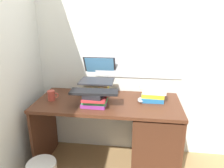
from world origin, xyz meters
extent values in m
plane|color=#9E7A4C|center=(0.00, 0.00, 0.00)|extent=(6.00, 6.00, 0.00)
cube|color=silver|center=(0.00, 0.35, 1.30)|extent=(6.00, 0.05, 2.60)
cube|color=silver|center=(0.27, 0.32, 1.27)|extent=(0.90, 0.01, 0.80)
cube|color=silver|center=(-0.81, 0.00, 1.30)|extent=(0.05, 6.00, 2.60)
cube|color=#4C2819|center=(0.00, 0.00, 0.71)|extent=(1.36, 0.60, 0.03)
cube|color=#4C2819|center=(-0.67, 0.00, 0.35)|extent=(0.02, 0.55, 0.69)
cube|color=#4C2819|center=(0.67, 0.00, 0.35)|extent=(0.02, 0.55, 0.69)
cube|color=#442416|center=(0.45, -0.03, 0.35)|extent=(0.41, 0.51, 0.66)
cube|color=#8C338C|center=(-0.12, 0.12, 0.74)|extent=(0.19, 0.17, 0.03)
cube|color=beige|center=(-0.13, 0.12, 0.77)|extent=(0.22, 0.15, 0.03)
cube|color=yellow|center=(-0.12, 0.13, 0.80)|extent=(0.20, 0.20, 0.04)
cube|color=beige|center=(-0.13, 0.11, 0.83)|extent=(0.17, 0.13, 0.02)
cube|color=gray|center=(-0.13, 0.11, 0.86)|extent=(0.24, 0.17, 0.03)
cube|color=#8C338C|center=(-0.11, -0.13, 0.74)|extent=(0.22, 0.14, 0.03)
cube|color=#338C4C|center=(-0.10, -0.13, 0.77)|extent=(0.22, 0.13, 0.04)
cube|color=#B22D33|center=(-0.10, -0.13, 0.80)|extent=(0.21, 0.19, 0.02)
cube|color=black|center=(-0.11, -0.12, 0.83)|extent=(0.18, 0.17, 0.04)
cube|color=#2672B2|center=(0.42, 0.07, 0.74)|extent=(0.21, 0.16, 0.04)
cube|color=yellow|center=(0.42, 0.08, 0.78)|extent=(0.22, 0.17, 0.04)
cube|color=white|center=(0.43, 0.09, 0.82)|extent=(0.22, 0.17, 0.03)
cube|color=beige|center=(0.42, 0.09, 0.84)|extent=(0.25, 0.15, 0.03)
cube|color=#2D2D33|center=(-0.13, 0.12, 0.88)|extent=(0.33, 0.24, 0.01)
cube|color=#2D2D33|center=(-0.13, 0.29, 0.99)|extent=(0.33, 0.11, 0.21)
cube|color=#59A5E5|center=(-0.13, 0.28, 0.99)|extent=(0.30, 0.10, 0.18)
cube|color=black|center=(-0.10, -0.13, 0.86)|extent=(0.43, 0.16, 0.02)
ellipsoid|color=#A5A8AD|center=(0.31, 0.03, 0.74)|extent=(0.06, 0.10, 0.04)
cylinder|color=#B23F33|center=(-0.54, -0.04, 0.77)|extent=(0.07, 0.07, 0.10)
torus|color=#B23F33|center=(-0.49, -0.04, 0.77)|extent=(0.05, 0.01, 0.05)
camera|label=1|loc=(0.28, -1.83, 1.52)|focal=34.03mm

